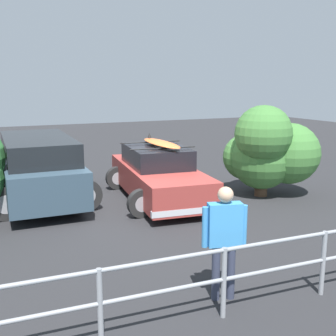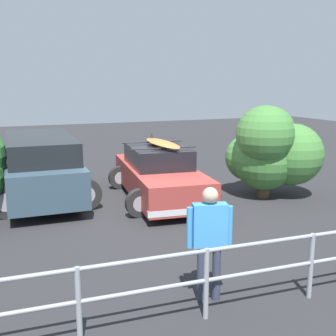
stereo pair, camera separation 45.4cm
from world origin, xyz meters
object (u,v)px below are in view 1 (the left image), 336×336
(suv_car, at_px, (39,167))
(bush_near_left, at_px, (269,150))
(sedan_car, at_px, (158,174))
(person_bystander, at_px, (224,233))

(suv_car, distance_m, bush_near_left, 6.14)
(sedan_car, relative_size, suv_car, 0.95)
(sedan_car, xyz_separation_m, person_bystander, (1.28, 5.30, 0.33))
(suv_car, height_order, bush_near_left, bush_near_left)
(sedan_car, distance_m, person_bystander, 5.46)
(person_bystander, relative_size, bush_near_left, 0.66)
(person_bystander, distance_m, bush_near_left, 6.03)
(suv_car, relative_size, bush_near_left, 1.95)
(person_bystander, xyz_separation_m, bush_near_left, (-4.15, -4.37, 0.28))
(sedan_car, height_order, bush_near_left, bush_near_left)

